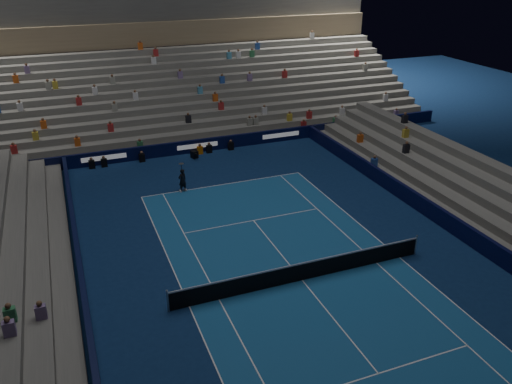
{
  "coord_description": "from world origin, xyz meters",
  "views": [
    {
      "loc": [
        -9.44,
        -18.17,
        14.12
      ],
      "look_at": [
        0.0,
        6.0,
        2.0
      ],
      "focal_mm": 36.27,
      "sensor_mm": 36.0,
      "label": 1
    }
  ],
  "objects": [
    {
      "name": "sponsor_barrier_far",
      "position": [
        0.0,
        18.5,
        0.5
      ],
      "size": [
        44.0,
        0.25,
        1.0
      ],
      "primitive_type": "cube",
      "color": "black",
      "rests_on": "ground"
    },
    {
      "name": "grandstand_main",
      "position": [
        0.0,
        27.9,
        3.38
      ],
      "size": [
        44.0,
        15.2,
        11.2
      ],
      "color": "slate",
      "rests_on": "ground"
    },
    {
      "name": "tennis_net",
      "position": [
        0.0,
        0.0,
        0.5
      ],
      "size": [
        12.9,
        0.1,
        1.1
      ],
      "color": "#B2B2B7",
      "rests_on": "ground"
    },
    {
      "name": "sponsor_barrier_east",
      "position": [
        9.7,
        0.0,
        0.5
      ],
      "size": [
        0.25,
        37.0,
        1.0
      ],
      "primitive_type": "cube",
      "color": "#080B32",
      "rests_on": "ground"
    },
    {
      "name": "broadcast_camera",
      "position": [
        -0.55,
        17.3,
        0.29
      ],
      "size": [
        0.56,
        0.93,
        0.56
      ],
      "color": "black",
      "rests_on": "ground"
    },
    {
      "name": "court_surface",
      "position": [
        0.0,
        0.0,
        0.01
      ],
      "size": [
        10.97,
        23.77,
        0.01
      ],
      "primitive_type": "cube",
      "color": "#19528D",
      "rests_on": "ground"
    },
    {
      "name": "tennis_player",
      "position": [
        -2.81,
        11.83,
        0.77
      ],
      "size": [
        0.65,
        0.53,
        1.54
      ],
      "primitive_type": "imported",
      "rotation": [
        0.0,
        0.0,
        3.47
      ],
      "color": "black",
      "rests_on": "ground"
    },
    {
      "name": "ground",
      "position": [
        0.0,
        0.0,
        0.0
      ],
      "size": [
        90.0,
        90.0,
        0.0
      ],
      "primitive_type": "plane",
      "color": "#0C224B",
      "rests_on": "ground"
    },
    {
      "name": "sponsor_barrier_west",
      "position": [
        -9.7,
        0.0,
        0.5
      ],
      "size": [
        0.25,
        37.0,
        1.0
      ],
      "primitive_type": "cube",
      "color": "black",
      "rests_on": "ground"
    }
  ]
}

